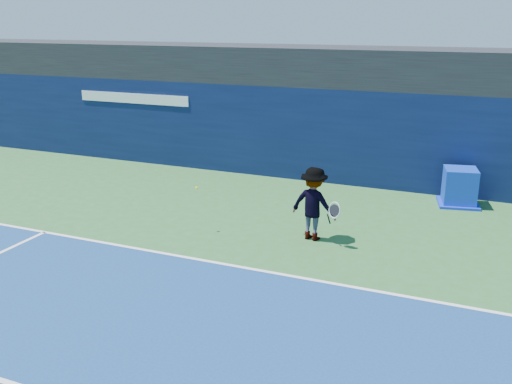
# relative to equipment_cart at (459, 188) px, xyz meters

# --- Properties ---
(ground) EXTENTS (80.00, 80.00, 0.00)m
(ground) POSITION_rel_equipment_cart_xyz_m (-4.32, -9.33, -0.48)
(ground) COLOR #2B602D
(ground) RESTS_ON ground
(baseline) EXTENTS (24.00, 0.10, 0.01)m
(baseline) POSITION_rel_equipment_cart_xyz_m (-4.32, -6.33, -0.47)
(baseline) COLOR white
(baseline) RESTS_ON ground
(stadium_band) EXTENTS (36.00, 3.00, 1.20)m
(stadium_band) POSITION_rel_equipment_cart_xyz_m (-4.32, 2.17, 3.12)
(stadium_band) COLOR black
(stadium_band) RESTS_ON back_wall_assembly
(back_wall_assembly) EXTENTS (36.00, 1.03, 3.00)m
(back_wall_assembly) POSITION_rel_equipment_cart_xyz_m (-4.32, 1.17, 1.02)
(back_wall_assembly) COLOR #0A1439
(back_wall_assembly) RESTS_ON ground
(equipment_cart) EXTENTS (1.30, 1.30, 1.06)m
(equipment_cart) POSITION_rel_equipment_cart_xyz_m (0.00, 0.00, 0.00)
(equipment_cart) COLOR #0C2DB4
(equipment_cart) RESTS_ON ground
(tennis_player) EXTENTS (1.38, 0.85, 1.78)m
(tennis_player) POSITION_rel_equipment_cart_xyz_m (-3.04, -4.14, 0.41)
(tennis_player) COLOR white
(tennis_player) RESTS_ON ground
(tennis_ball) EXTENTS (0.07, 0.07, 0.07)m
(tennis_ball) POSITION_rel_equipment_cart_xyz_m (-5.85, -4.75, 0.64)
(tennis_ball) COLOR yellow
(tennis_ball) RESTS_ON ground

